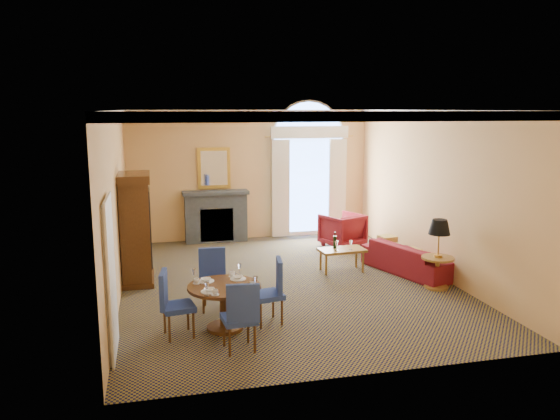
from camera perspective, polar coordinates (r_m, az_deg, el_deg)
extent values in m
plane|color=#111136|center=(10.38, 0.64, -7.57)|extent=(7.50, 7.50, 0.00)
cube|color=#DEAD6A|center=(13.63, -3.14, 3.67)|extent=(6.00, 0.04, 3.20)
cube|color=#DEAD6A|center=(9.74, -16.75, 0.47)|extent=(0.04, 7.50, 3.20)
cube|color=#DEAD6A|center=(11.10, 15.87, 1.71)|extent=(0.04, 7.50, 3.20)
cube|color=silver|center=(9.87, 0.68, 10.39)|extent=(6.00, 7.50, 0.04)
cube|color=white|center=(9.87, 0.68, 10.04)|extent=(6.00, 7.50, 0.12)
cube|color=white|center=(7.53, -17.25, -6.91)|extent=(0.08, 0.90, 2.06)
cube|color=#40464B|center=(13.47, -6.72, -0.78)|extent=(1.50, 0.40, 1.20)
cube|color=#40464B|center=(13.33, -6.76, 1.89)|extent=(1.60, 0.46, 0.08)
cube|color=gold|center=(13.46, -6.91, 4.38)|extent=(0.80, 0.04, 1.00)
cube|color=silver|center=(13.44, -6.90, 4.37)|extent=(0.64, 0.02, 0.84)
cube|color=white|center=(14.00, 2.95, 2.41)|extent=(1.90, 0.04, 2.50)
cube|color=#94BAF9|center=(13.99, 2.96, 2.40)|extent=(1.70, 0.02, 2.30)
cylinder|color=white|center=(13.88, 3.00, 7.52)|extent=(1.90, 0.04, 1.90)
cube|color=beige|center=(13.70, 0.07, 2.24)|extent=(0.45, 0.06, 2.45)
cube|color=beige|center=(14.11, 6.01, 2.43)|extent=(0.45, 0.06, 2.45)
cube|color=beige|center=(13.76, 3.15, 8.12)|extent=(2.00, 0.08, 0.30)
cube|color=#3E230E|center=(10.54, -14.83, -2.27)|extent=(0.52, 0.95, 1.91)
cube|color=#3E230E|center=(10.37, -15.09, 3.29)|extent=(0.59, 1.05, 0.15)
cube|color=#3E230E|center=(10.77, -14.60, -6.97)|extent=(0.59, 1.05, 0.10)
cylinder|color=#3E230E|center=(8.11, -5.85, -7.98)|extent=(1.08, 1.08, 0.05)
cylinder|color=#3E230E|center=(8.23, -5.81, -10.23)|extent=(0.14, 0.14, 0.63)
cylinder|color=#3E230E|center=(8.33, -5.77, -12.09)|extent=(0.54, 0.54, 0.05)
cylinder|color=white|center=(8.36, -4.42, -7.18)|extent=(0.24, 0.24, 0.01)
imported|color=white|center=(8.35, -4.42, -7.02)|extent=(0.15, 0.15, 0.04)
imported|color=white|center=(8.48, -5.01, -6.68)|extent=(0.09, 0.09, 0.07)
cylinder|color=white|center=(8.31, -7.74, -7.37)|extent=(0.24, 0.24, 0.01)
imported|color=white|center=(8.30, -7.75, -7.21)|extent=(0.15, 0.15, 0.04)
imported|color=white|center=(8.22, -8.74, -7.32)|extent=(0.09, 0.09, 0.07)
cylinder|color=white|center=(7.85, -7.39, -8.44)|extent=(0.24, 0.24, 0.01)
imported|color=white|center=(7.84, -7.40, -8.27)|extent=(0.15, 0.15, 0.04)
imported|color=white|center=(7.70, -6.79, -8.51)|extent=(0.09, 0.09, 0.07)
cylinder|color=white|center=(7.91, -3.87, -8.22)|extent=(0.24, 0.24, 0.01)
imported|color=white|center=(7.90, -3.87, -8.06)|extent=(0.15, 0.15, 0.04)
imported|color=white|center=(7.98, -2.89, -7.76)|extent=(0.09, 0.09, 0.07)
cube|color=navy|center=(8.97, -6.86, -7.64)|extent=(0.51, 0.51, 0.08)
cube|color=navy|center=(9.08, -7.11, -5.55)|extent=(0.44, 0.09, 0.52)
cylinder|color=#3E230E|center=(9.20, -5.68, -8.72)|extent=(0.03, 0.03, 0.40)
cylinder|color=#3E230E|center=(9.22, -7.84, -8.72)|extent=(0.03, 0.03, 0.40)
cylinder|color=#3E230E|center=(8.88, -5.77, -9.45)|extent=(0.03, 0.03, 0.40)
cylinder|color=#3E230E|center=(8.90, -8.00, -9.45)|extent=(0.03, 0.03, 0.40)
cube|color=navy|center=(7.51, -4.31, -11.27)|extent=(0.48, 0.48, 0.08)
cube|color=navy|center=(7.23, -3.88, -9.73)|extent=(0.44, 0.12, 0.52)
cylinder|color=#3E230E|center=(7.41, -5.28, -13.59)|extent=(0.03, 0.03, 0.40)
cylinder|color=#3E230E|center=(7.49, -2.65, -13.30)|extent=(0.03, 0.03, 0.40)
cylinder|color=#3E230E|center=(7.72, -5.87, -12.59)|extent=(0.03, 0.03, 0.40)
cylinder|color=#3E230E|center=(7.80, -3.35, -12.32)|extent=(0.03, 0.03, 0.40)
cube|color=navy|center=(8.37, -1.36, -8.91)|extent=(0.51, 0.51, 0.08)
cube|color=navy|center=(8.35, -0.07, -6.89)|extent=(0.13, 0.44, 0.52)
cylinder|color=#3E230E|center=(8.37, 0.20, -10.65)|extent=(0.03, 0.03, 0.40)
cylinder|color=#3E230E|center=(8.67, -0.72, -9.90)|extent=(0.03, 0.03, 0.40)
cylinder|color=#3E230E|center=(8.25, -2.02, -10.99)|extent=(0.03, 0.03, 0.40)
cylinder|color=#3E230E|center=(8.55, -2.88, -10.21)|extent=(0.03, 0.03, 0.40)
cube|color=navy|center=(8.04, -10.57, -9.93)|extent=(0.50, 0.50, 0.08)
cube|color=navy|center=(7.91, -12.08, -8.13)|extent=(0.13, 0.44, 0.52)
cylinder|color=#3E230E|center=(8.25, -11.96, -11.21)|extent=(0.03, 0.03, 0.40)
cylinder|color=#3E230E|center=(7.94, -11.48, -12.08)|extent=(0.03, 0.03, 0.40)
cylinder|color=#3E230E|center=(8.32, -9.59, -10.95)|extent=(0.03, 0.03, 0.40)
cylinder|color=#3E230E|center=(8.00, -9.02, -11.81)|extent=(0.03, 0.03, 0.40)
imported|color=maroon|center=(11.21, 13.36, -4.90)|extent=(1.40, 2.17, 0.59)
imported|color=maroon|center=(13.01, 6.53, -2.09)|extent=(1.12, 1.13, 0.79)
cube|color=olive|center=(11.03, 6.48, -4.19)|extent=(0.95, 0.57, 0.05)
cylinder|color=olive|center=(10.81, 4.85, -5.75)|extent=(0.04, 0.04, 0.40)
cylinder|color=olive|center=(11.06, 8.66, -5.45)|extent=(0.04, 0.04, 0.40)
cylinder|color=olive|center=(11.14, 4.27, -5.24)|extent=(0.04, 0.04, 0.40)
cylinder|color=olive|center=(11.39, 7.98, -4.97)|extent=(0.04, 0.04, 0.40)
cylinder|color=olive|center=(10.31, 16.16, -4.84)|extent=(0.58, 0.58, 0.04)
cylinder|color=olive|center=(10.39, 16.08, -6.39)|extent=(0.08, 0.08, 0.55)
cylinder|color=olive|center=(10.47, 16.01, -7.72)|extent=(0.43, 0.43, 0.04)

